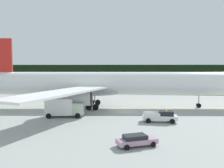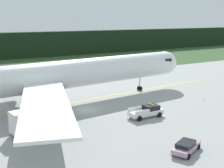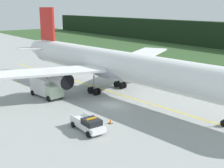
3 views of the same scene
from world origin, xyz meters
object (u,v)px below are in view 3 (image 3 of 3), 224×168
object	(u,v)px
airliner	(118,66)
ops_pickup_truck	(88,124)
apron_cone	(110,121)
catering_truck	(46,87)

from	to	relation	value
airliner	ops_pickup_truck	world-z (taller)	airliner
apron_cone	ops_pickup_truck	bearing A→B (deg)	-85.65
airliner	catering_truck	xyz separation A→B (m)	(-6.12, -10.78, -3.33)
airliner	ops_pickup_truck	distance (m)	17.23
airliner	catering_truck	bearing A→B (deg)	-119.59
ops_pickup_truck	catering_truck	world-z (taller)	catering_truck
airliner	catering_truck	size ratio (longest dim) A/B	8.73
airliner	apron_cone	xyz separation A→B (m)	(10.24, -9.37, -4.74)
ops_pickup_truck	apron_cone	world-z (taller)	ops_pickup_truck
airliner	apron_cone	bearing A→B (deg)	-42.46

